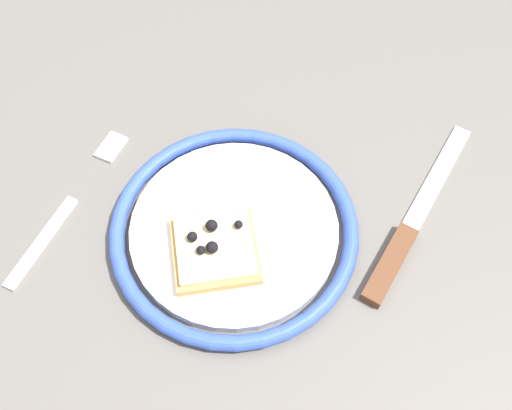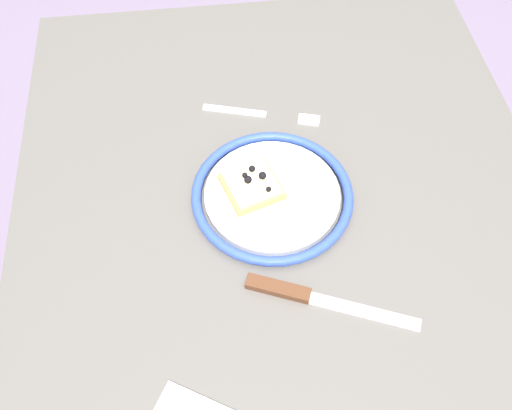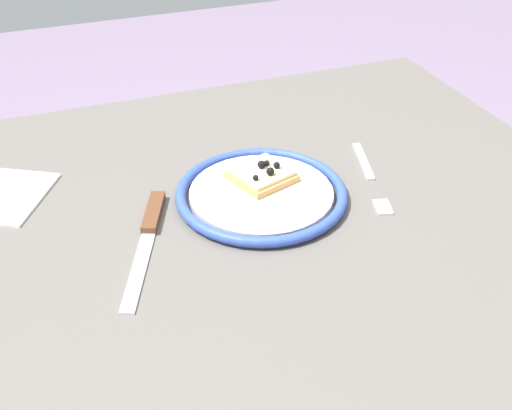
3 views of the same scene
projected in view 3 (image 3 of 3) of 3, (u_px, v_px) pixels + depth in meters
dining_table at (241, 254)px, 0.96m from camera, size 1.04×0.83×0.70m
plate at (261, 194)px, 0.93m from camera, size 0.25×0.25×0.02m
pizza_slice_near at (262, 174)px, 0.95m from camera, size 0.10×0.10×0.03m
knife at (150, 227)px, 0.87m from camera, size 0.11×0.23×0.01m
fork at (370, 177)px, 0.98m from camera, size 0.07×0.20×0.00m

